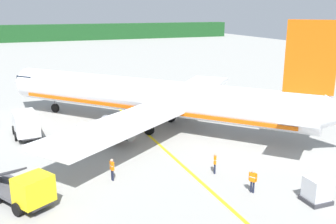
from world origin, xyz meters
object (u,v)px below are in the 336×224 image
(service_truck_baggage, at_px, (26,123))
(cargo_container_near, at_px, (86,135))
(crew_marshaller, at_px, (253,179))
(service_truck_fuel, at_px, (25,190))
(crew_loader_left, at_px, (112,168))
(crew_loader_right, at_px, (215,162))
(cargo_container_mid, at_px, (317,190))
(airliner_foreground, at_px, (153,97))

(service_truck_baggage, height_order, cargo_container_near, service_truck_baggage)
(crew_marshaller, bearing_deg, cargo_container_near, 122.17)
(service_truck_fuel, relative_size, crew_loader_left, 3.53)
(service_truck_baggage, bearing_deg, crew_loader_right, -48.48)
(crew_loader_left, distance_m, crew_loader_right, 8.14)
(cargo_container_near, relative_size, crew_loader_left, 1.19)
(crew_marshaller, bearing_deg, service_truck_baggage, 126.89)
(service_truck_fuel, height_order, crew_marshaller, service_truck_fuel)
(cargo_container_mid, xyz_separation_m, crew_loader_left, (-12.08, 8.62, 0.14))
(crew_marshaller, distance_m, crew_loader_left, 10.55)
(service_truck_fuel, bearing_deg, cargo_container_near, 60.39)
(cargo_container_near, height_order, crew_loader_right, cargo_container_near)
(cargo_container_mid, bearing_deg, crew_loader_right, 121.50)
(service_truck_baggage, xyz_separation_m, cargo_container_near, (5.31, -4.72, -0.46))
(cargo_container_mid, relative_size, crew_loader_right, 1.11)
(airliner_foreground, height_order, service_truck_baggage, airliner_foreground)
(service_truck_fuel, height_order, cargo_container_mid, service_truck_fuel)
(cargo_container_near, xyz_separation_m, crew_loader_left, (0.35, -8.78, 0.05))
(service_truck_fuel, xyz_separation_m, crew_loader_right, (14.24, -0.16, -0.17))
(service_truck_baggage, height_order, crew_loader_left, service_truck_baggage)
(crew_marshaller, bearing_deg, cargo_container_mid, -40.95)
(cargo_container_near, xyz_separation_m, cargo_container_mid, (12.43, -17.41, -0.09))
(crew_loader_right, bearing_deg, cargo_container_near, 127.90)
(crew_marshaller, relative_size, crew_loader_right, 1.03)
(service_truck_baggage, relative_size, crew_marshaller, 3.12)
(service_truck_baggage, bearing_deg, crew_marshaller, -53.11)
(service_truck_fuel, xyz_separation_m, cargo_container_near, (5.95, 10.48, -0.20))
(service_truck_baggage, distance_m, crew_marshaller, 24.12)
(crew_marshaller, relative_size, crew_loader_left, 1.00)
(service_truck_baggage, height_order, crew_loader_right, service_truck_baggage)
(cargo_container_mid, distance_m, crew_loader_left, 14.84)
(crew_loader_left, xyz_separation_m, crew_loader_right, (7.93, -1.86, -0.03))
(service_truck_fuel, xyz_separation_m, cargo_container_mid, (18.38, -6.93, -0.29))
(cargo_container_mid, xyz_separation_m, crew_loader_right, (-4.15, 6.77, 0.11))
(crew_marshaller, bearing_deg, crew_loader_left, 146.70)
(service_truck_fuel, bearing_deg, crew_loader_right, -0.66)
(crew_loader_left, bearing_deg, crew_marshaller, -33.30)
(crew_loader_left, height_order, crew_loader_right, crew_loader_left)
(crew_loader_left, bearing_deg, service_truck_baggage, 112.76)
(service_truck_baggage, distance_m, cargo_container_near, 7.12)
(service_truck_fuel, height_order, cargo_container_near, service_truck_fuel)
(cargo_container_mid, bearing_deg, service_truck_baggage, 128.73)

